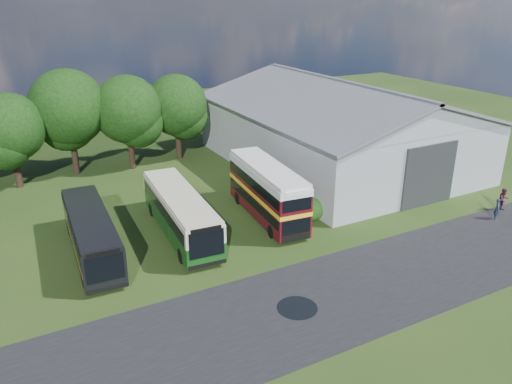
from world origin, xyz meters
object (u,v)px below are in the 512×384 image
bus_green_single (180,213)px  bus_dark_single (91,233)px  bus_maroon_double (267,192)px  visitor_a (497,209)px  visitor_b (503,200)px  storage_shed (336,121)px

bus_green_single → bus_dark_single: bus_green_single is taller
bus_dark_single → bus_maroon_double: bearing=1.7°
bus_green_single → bus_maroon_double: size_ratio=1.15×
visitor_a → visitor_b: (1.78, 0.86, 0.08)m
bus_maroon_double → visitor_b: (16.59, -7.51, -1.15)m
bus_maroon_double → visitor_b: bearing=-18.8°
storage_shed → visitor_b: storage_shed is taller
bus_green_single → bus_maroon_double: bus_maroon_double is taller
bus_green_single → visitor_a: bearing=-18.3°
bus_maroon_double → bus_dark_single: 12.64m
storage_shed → bus_green_single: bearing=-157.7°
storage_shed → bus_maroon_double: 14.81m
visitor_a → bus_maroon_double: bearing=108.2°
bus_maroon_double → storage_shed: bearing=39.1°
bus_dark_single → visitor_b: bus_dark_single is taller
bus_dark_single → visitor_a: bearing=-14.6°
bus_green_single → visitor_a: 23.16m
bus_maroon_double → bus_dark_single: bus_maroon_double is taller
storage_shed → bus_maroon_double: storage_shed is taller
bus_dark_single → visitor_a: bus_dark_single is taller
bus_maroon_double → visitor_b: 18.24m
storage_shed → visitor_b: bearing=-74.4°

